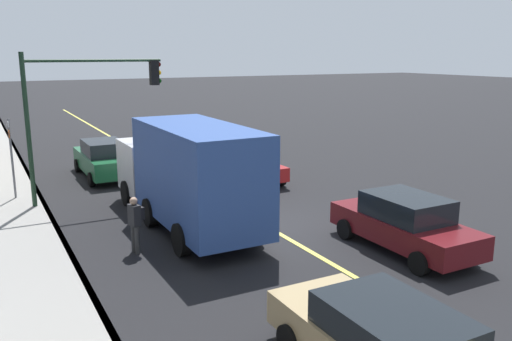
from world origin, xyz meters
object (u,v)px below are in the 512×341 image
car_green (103,159)px  car_maroon (404,223)px  car_red (248,164)px  pedestrian_with_backpack (135,221)px  truck_blue (188,172)px  street_sign_post (11,153)px  traffic_light_mast (84,100)px

car_green → car_maroon: car_green is taller
car_red → pedestrian_with_backpack: size_ratio=2.53×
car_red → pedestrian_with_backpack: pedestrian_with_backpack is taller
car_green → truck_blue: bearing=-174.1°
car_red → pedestrian_with_backpack: bearing=132.2°
pedestrian_with_backpack → street_sign_post: (7.13, 2.51, 0.90)m
car_maroon → traffic_light_mast: size_ratio=0.83×
pedestrian_with_backpack → traffic_light_mast: traffic_light_mast is taller
car_green → truck_blue: 8.23m
pedestrian_with_backpack → street_sign_post: 7.61m
street_sign_post → truck_blue: bearing=-140.9°
car_green → car_maroon: size_ratio=1.07×
street_sign_post → car_red: bearing=-97.8°
pedestrian_with_backpack → car_maroon: bearing=-116.8°
pedestrian_with_backpack → traffic_light_mast: size_ratio=0.29×
car_green → street_sign_post: (-2.47, 3.77, 0.97)m
pedestrian_with_backpack → street_sign_post: size_ratio=0.51×
car_maroon → truck_blue: truck_blue is taller
truck_blue → street_sign_post: 7.30m
car_red → traffic_light_mast: traffic_light_mast is taller
traffic_light_mast → truck_blue: bearing=-152.1°
truck_blue → car_green: bearing=5.9°
car_red → street_sign_post: (1.24, 9.00, 1.04)m
truck_blue → pedestrian_with_backpack: 2.69m
traffic_light_mast → car_red: bearing=-87.6°
car_maroon → pedestrian_with_backpack: size_ratio=2.84×
car_maroon → traffic_light_mast: (8.94, 6.66, 2.96)m
truck_blue → traffic_light_mast: traffic_light_mast is taller
truck_blue → street_sign_post: (5.66, 4.61, 0.07)m
traffic_light_mast → street_sign_post: size_ratio=1.75×
car_green → car_maroon: (-12.92, -5.30, -0.03)m
pedestrian_with_backpack → traffic_light_mast: bearing=1.0°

